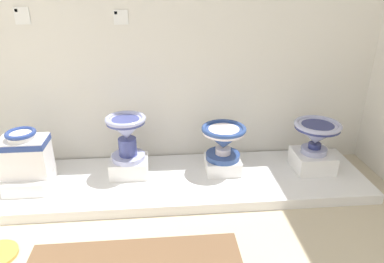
{
  "coord_description": "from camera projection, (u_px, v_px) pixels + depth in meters",
  "views": [
    {
      "loc": [
        1.84,
        -0.04,
        1.75
      ],
      "look_at": [
        2.09,
        2.72,
        0.54
      ],
      "focal_mm": 32.95,
      "sensor_mm": 36.0,
      "label": 1
    }
  ],
  "objects": [
    {
      "name": "wall_back",
      "position": [
        171.0,
        13.0,
        3.08
      ],
      "size": [
        4.1,
        0.06,
        2.94
      ],
      "primitive_type": "cube",
      "color": "silver",
      "rests_on": "ground_plane"
    },
    {
      "name": "plinth_block_leftmost",
      "position": [
        312.0,
        161.0,
        3.3
      ],
      "size": [
        0.35,
        0.34,
        0.17
      ],
      "primitive_type": "cube",
      "color": "white",
      "rests_on": "display_platform"
    },
    {
      "name": "plinth_block_rightmost",
      "position": [
        222.0,
        164.0,
        3.27
      ],
      "size": [
        0.31,
        0.29,
        0.13
      ],
      "primitive_type": "cube",
      "color": "white",
      "rests_on": "display_platform"
    },
    {
      "name": "antique_toilet_leftmost",
      "position": [
        317.0,
        133.0,
        3.19
      ],
      "size": [
        0.42,
        0.42,
        0.3
      ],
      "color": "#A8ADD5",
      "rests_on": "plinth_block_leftmost"
    },
    {
      "name": "antique_toilet_central_ornate",
      "position": [
        126.0,
        132.0,
        3.07
      ],
      "size": [
        0.35,
        0.35,
        0.41
      ],
      "color": "#A7ADDD",
      "rests_on": "plinth_block_central_ornate"
    },
    {
      "name": "plinth_block_central_ornate",
      "position": [
        129.0,
        167.0,
        3.21
      ],
      "size": [
        0.34,
        0.28,
        0.16
      ],
      "primitive_type": "cube",
      "color": "white",
      "rests_on": "display_platform"
    },
    {
      "name": "antique_toilet_rightmost",
      "position": [
        223.0,
        138.0,
        3.16
      ],
      "size": [
        0.4,
        0.4,
        0.31
      ],
      "color": "navy",
      "rests_on": "plinth_block_rightmost"
    },
    {
      "name": "info_placard_first",
      "position": [
        22.0,
        16.0,
        2.95
      ],
      "size": [
        0.12,
        0.01,
        0.14
      ],
      "color": "white"
    },
    {
      "name": "antique_toilet_squat_floral",
      "position": [
        25.0,
        153.0,
        2.93
      ],
      "size": [
        0.39,
        0.26,
        0.4
      ],
      "color": "white",
      "rests_on": "plinth_block_squat_floral"
    },
    {
      "name": "display_platform",
      "position": [
        176.0,
        182.0,
        3.21
      ],
      "size": [
        3.43,
        0.88,
        0.09
      ],
      "primitive_type": "cube",
      "color": "white",
      "rests_on": "ground_plane"
    },
    {
      "name": "info_placard_second",
      "position": [
        121.0,
        17.0,
        3.03
      ],
      "size": [
        0.12,
        0.01,
        0.12
      ],
      "color": "white"
    },
    {
      "name": "plinth_block_squat_floral",
      "position": [
        30.0,
        180.0,
        3.03
      ],
      "size": [
        0.34,
        0.39,
        0.12
      ],
      "primitive_type": "cube",
      "color": "white",
      "rests_on": "display_platform"
    }
  ]
}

